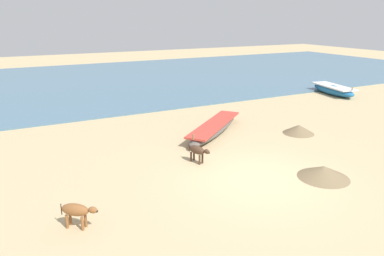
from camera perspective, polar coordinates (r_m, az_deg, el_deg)
The scene contains 8 objects.
ground at distance 10.65m, azimuth 10.31°, elevation -8.09°, with size 80.00×80.00×0.00m, color tan.
sea_water at distance 27.16m, azimuth -14.29°, elevation 7.20°, with size 60.00×20.00×0.08m, color slate.
fishing_boat_0 at distance 23.42m, azimuth 21.33°, elevation 5.65°, with size 1.73×3.61×0.73m.
fishing_boat_2 at distance 14.53m, azimuth 3.54°, elevation 0.04°, with size 4.16×3.63×0.60m.
calf_near_dark at distance 11.52m, azimuth 0.87°, elevation -3.58°, with size 0.46×0.86×0.57m.
calf_far_brown at distance 8.52m, azimuth -17.70°, elevation -12.30°, with size 0.78×0.70×0.58m.
debris_pile_0 at distance 15.10m, azimuth 16.42°, elevation -0.17°, with size 1.24×1.24×0.35m, color #7A6647.
debris_pile_1 at distance 11.23m, azimuth 20.01°, elevation -6.51°, with size 1.49×1.49×0.36m, color #7A6647.
Camera 1 is at (-6.03, -7.54, 4.49)m, focal length 33.91 mm.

